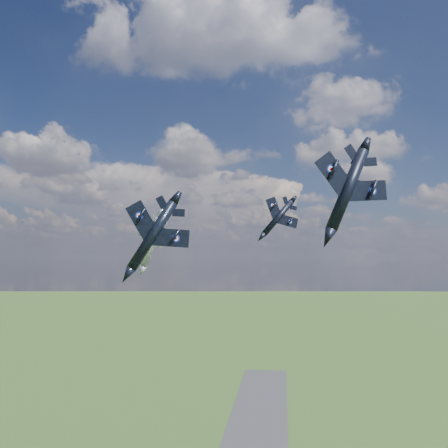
% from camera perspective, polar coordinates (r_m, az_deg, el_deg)
% --- Properties ---
extents(jet_lead_navy, '(13.77, 17.12, 8.43)m').
position_cam_1_polar(jet_lead_navy, '(62.95, -9.30, -1.41)').
color(jet_lead_navy, black).
extents(jet_right_navy, '(13.85, 16.04, 6.57)m').
position_cam_1_polar(jet_right_navy, '(50.09, 15.83, 4.36)').
color(jet_right_navy, black).
extents(jet_high_navy, '(12.33, 14.82, 7.99)m').
position_cam_1_polar(jet_high_navy, '(91.07, 7.07, 0.85)').
color(jet_high_navy, black).
extents(jet_left_silver, '(15.35, 17.54, 6.70)m').
position_cam_1_polar(jet_left_silver, '(89.58, -9.43, -2.30)').
color(jet_left_silver, '#A7A8B2').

